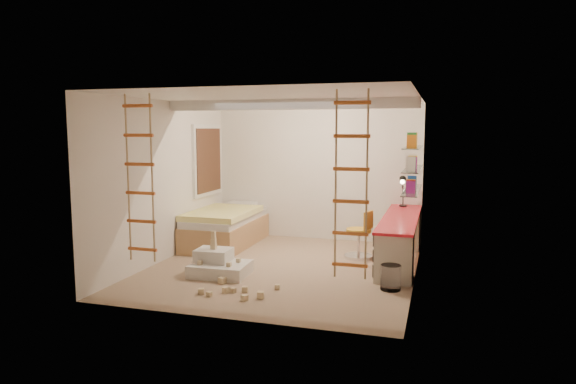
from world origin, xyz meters
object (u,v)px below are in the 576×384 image
(play_platform, at_px, (218,265))
(desk, at_px, (400,238))
(bed, at_px, (226,227))
(swivel_chair, at_px, (360,241))

(play_platform, bearing_deg, desk, 30.73)
(bed, bearing_deg, swivel_chair, -6.52)
(bed, distance_m, play_platform, 1.99)
(swivel_chair, bearing_deg, play_platform, -139.80)
(swivel_chair, relative_size, play_platform, 0.94)
(swivel_chair, bearing_deg, bed, 173.48)
(play_platform, bearing_deg, swivel_chair, 40.20)
(desk, relative_size, bed, 1.40)
(bed, relative_size, swivel_chair, 2.50)
(bed, xyz_separation_m, swivel_chair, (2.54, -0.29, -0.03))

